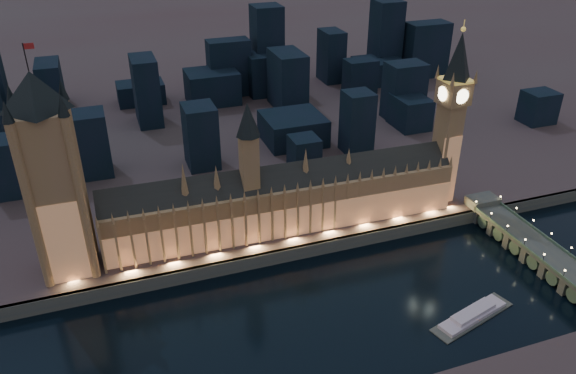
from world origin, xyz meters
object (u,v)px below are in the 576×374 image
object	(u,v)px
victoria_tower	(51,168)
river_boat	(473,315)
elizabeth_tower	(452,106)
westminster_bridge	(536,251)
palace_of_westminster	(284,200)

from	to	relation	value
victoria_tower	river_boat	bearing A→B (deg)	-27.69
elizabeth_tower	westminster_bridge	xyz separation A→B (m)	(19.83, -65.37, -63.23)
victoria_tower	elizabeth_tower	bearing A→B (deg)	0.00
westminster_bridge	river_boat	bearing A→B (deg)	-155.04
westminster_bridge	river_boat	xyz separation A→B (m)	(-60.00, -27.93, -4.43)
palace_of_westminster	victoria_tower	distance (m)	121.29
elizabeth_tower	westminster_bridge	bearing A→B (deg)	-73.13
elizabeth_tower	river_boat	distance (m)	122.05
palace_of_westminster	elizabeth_tower	distance (m)	111.71
victoria_tower	elizabeth_tower	distance (m)	218.03
victoria_tower	westminster_bridge	world-z (taller)	victoria_tower
victoria_tower	westminster_bridge	size ratio (longest dim) A/B	1.03
palace_of_westminster	victoria_tower	world-z (taller)	victoria_tower
westminster_bridge	palace_of_westminster	bearing A→B (deg)	152.08
river_boat	victoria_tower	bearing A→B (deg)	152.31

